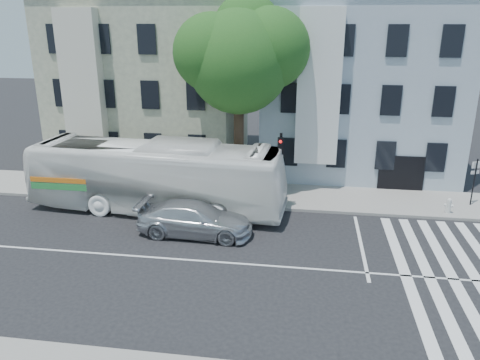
% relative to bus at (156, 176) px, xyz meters
% --- Properties ---
extents(ground, '(120.00, 120.00, 0.00)m').
position_rel_bus_xyz_m(ground, '(3.89, -5.20, -1.89)').
color(ground, black).
rests_on(ground, ground).
extents(sidewalk_far, '(80.00, 4.00, 0.15)m').
position_rel_bus_xyz_m(sidewalk_far, '(3.89, 2.80, -1.81)').
color(sidewalk_far, gray).
rests_on(sidewalk_far, ground).
extents(building_left, '(12.00, 10.00, 11.00)m').
position_rel_bus_xyz_m(building_left, '(-3.11, 9.80, 3.61)').
color(building_left, gray).
rests_on(building_left, ground).
extents(building_right, '(12.00, 10.00, 11.00)m').
position_rel_bus_xyz_m(building_right, '(10.89, 9.80, 3.61)').
color(building_right, '#9EACBC').
rests_on(building_right, ground).
extents(street_tree, '(7.30, 5.90, 11.10)m').
position_rel_bus_xyz_m(street_tree, '(3.95, 3.54, 5.94)').
color(street_tree, '#2D2116').
rests_on(street_tree, ground).
extents(bus, '(4.06, 13.74, 3.78)m').
position_rel_bus_xyz_m(bus, '(0.00, 0.00, 0.00)').
color(bus, white).
rests_on(bus, ground).
extents(sedan, '(2.39, 5.50, 1.58)m').
position_rel_bus_xyz_m(sedan, '(2.69, -2.67, -1.10)').
color(sedan, silver).
rests_on(sedan, ground).
extents(hedge, '(8.43, 3.01, 0.70)m').
position_rel_bus_xyz_m(hedge, '(-0.91, 1.60, -1.39)').
color(hedge, '#29541B').
rests_on(hedge, sidewalk_far).
extents(traffic_signal, '(0.44, 0.53, 4.23)m').
position_rel_bus_xyz_m(traffic_signal, '(6.43, 0.74, 0.84)').
color(traffic_signal, black).
rests_on(traffic_signal, ground).
extents(fire_hydrant, '(0.46, 0.27, 0.80)m').
position_rel_bus_xyz_m(fire_hydrant, '(15.17, 1.46, -1.33)').
color(fire_hydrant, silver).
rests_on(fire_hydrant, sidewalk_far).
extents(far_sign_pole, '(0.45, 0.24, 2.60)m').
position_rel_bus_xyz_m(far_sign_pole, '(16.67, 2.83, -0.10)').
color(far_sign_pole, black).
rests_on(far_sign_pole, sidewalk_far).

